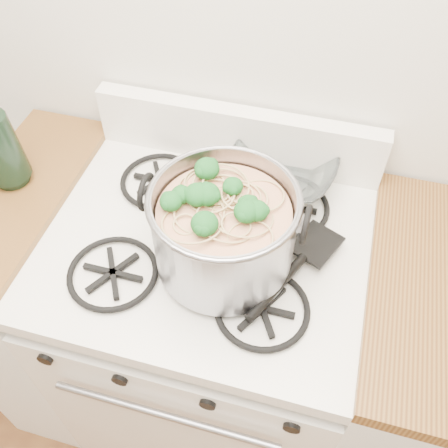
% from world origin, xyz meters
% --- Properties ---
extents(gas_range, '(0.76, 0.66, 0.92)m').
position_xyz_m(gas_range, '(0.00, 1.26, 0.44)').
color(gas_range, white).
rests_on(gas_range, ground).
extents(counter_left, '(0.25, 0.65, 0.92)m').
position_xyz_m(counter_left, '(-0.51, 1.26, 0.46)').
color(counter_left, silver).
rests_on(counter_left, ground).
extents(stock_pot, '(0.34, 0.31, 0.21)m').
position_xyz_m(stock_pot, '(0.06, 1.21, 1.02)').
color(stock_pot, gray).
rests_on(stock_pot, gas_range).
extents(spatula, '(0.39, 0.40, 0.02)m').
position_xyz_m(spatula, '(0.25, 1.30, 0.94)').
color(spatula, black).
rests_on(spatula, gas_range).
extents(glass_bowl, '(0.12, 0.12, 0.03)m').
position_xyz_m(glass_bowl, '(0.13, 1.50, 0.94)').
color(glass_bowl, white).
rests_on(glass_bowl, gas_range).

